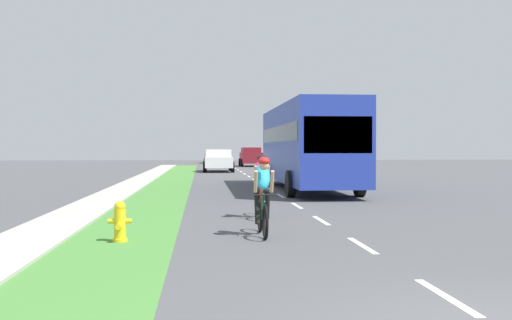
{
  "coord_description": "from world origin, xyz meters",
  "views": [
    {
      "loc": [
        -2.87,
        -5.24,
        1.76
      ],
      "look_at": [
        -0.73,
        18.48,
        1.27
      ],
      "focal_mm": 42.24,
      "sensor_mm": 36.0,
      "label": 1
    }
  ],
  "objects_px": {
    "cyclist_lead": "(263,195)",
    "bus_blue": "(307,142)",
    "pickup_white": "(218,160)",
    "sedan_red": "(213,156)",
    "fire_hydrant_yellow": "(120,222)",
    "cyclist_trailing": "(261,186)",
    "suv_maroon": "(251,156)"
  },
  "relations": [
    {
      "from": "sedan_red",
      "to": "fire_hydrant_yellow",
      "type": "bearing_deg",
      "value": -92.71
    },
    {
      "from": "suv_maroon",
      "to": "sedan_red",
      "type": "distance_m",
      "value": 12.94
    },
    {
      "from": "bus_blue",
      "to": "suv_maroon",
      "type": "bearing_deg",
      "value": 89.54
    },
    {
      "from": "suv_maroon",
      "to": "cyclist_trailing",
      "type": "bearing_deg",
      "value": -94.32
    },
    {
      "from": "suv_maroon",
      "to": "sedan_red",
      "type": "bearing_deg",
      "value": 105.34
    },
    {
      "from": "cyclist_lead",
      "to": "sedan_red",
      "type": "height_order",
      "value": "cyclist_lead"
    },
    {
      "from": "fire_hydrant_yellow",
      "to": "cyclist_trailing",
      "type": "distance_m",
      "value": 4.7
    },
    {
      "from": "cyclist_trailing",
      "to": "sedan_red",
      "type": "distance_m",
      "value": 54.42
    },
    {
      "from": "bus_blue",
      "to": "pickup_white",
      "type": "xyz_separation_m",
      "value": [
        -3.19,
        19.32,
        -1.15
      ]
    },
    {
      "from": "cyclist_lead",
      "to": "cyclist_trailing",
      "type": "relative_size",
      "value": 1.0
    },
    {
      "from": "bus_blue",
      "to": "suv_maroon",
      "type": "xyz_separation_m",
      "value": [
        0.26,
        32.05,
        -1.03
      ]
    },
    {
      "from": "fire_hydrant_yellow",
      "to": "bus_blue",
      "type": "distance_m",
      "value": 14.82
    },
    {
      "from": "pickup_white",
      "to": "sedan_red",
      "type": "xyz_separation_m",
      "value": [
        0.03,
        25.2,
        -0.06
      ]
    },
    {
      "from": "fire_hydrant_yellow",
      "to": "bus_blue",
      "type": "height_order",
      "value": "bus_blue"
    },
    {
      "from": "cyclist_trailing",
      "to": "pickup_white",
      "type": "height_order",
      "value": "pickup_white"
    },
    {
      "from": "cyclist_trailing",
      "to": "suv_maroon",
      "type": "xyz_separation_m",
      "value": [
        3.17,
        41.95,
        0.14
      ]
    },
    {
      "from": "fire_hydrant_yellow",
      "to": "cyclist_lead",
      "type": "distance_m",
      "value": 2.81
    },
    {
      "from": "fire_hydrant_yellow",
      "to": "sedan_red",
      "type": "distance_m",
      "value": 58.09
    },
    {
      "from": "fire_hydrant_yellow",
      "to": "bus_blue",
      "type": "bearing_deg",
      "value": 66.36
    },
    {
      "from": "pickup_white",
      "to": "bus_blue",
      "type": "bearing_deg",
      "value": -80.61
    },
    {
      "from": "cyclist_lead",
      "to": "suv_maroon",
      "type": "height_order",
      "value": "suv_maroon"
    },
    {
      "from": "bus_blue",
      "to": "sedan_red",
      "type": "bearing_deg",
      "value": 94.06
    },
    {
      "from": "cyclist_lead",
      "to": "cyclist_trailing",
      "type": "xyz_separation_m",
      "value": [
        0.27,
        3.09,
        0.0
      ]
    },
    {
      "from": "suv_maroon",
      "to": "sedan_red",
      "type": "xyz_separation_m",
      "value": [
        -3.42,
        12.47,
        -0.18
      ]
    },
    {
      "from": "cyclist_lead",
      "to": "pickup_white",
      "type": "distance_m",
      "value": 32.31
    },
    {
      "from": "cyclist_lead",
      "to": "fire_hydrant_yellow",
      "type": "bearing_deg",
      "value": -169.41
    },
    {
      "from": "sedan_red",
      "to": "suv_maroon",
      "type": "bearing_deg",
      "value": -74.66
    },
    {
      "from": "cyclist_lead",
      "to": "bus_blue",
      "type": "xyz_separation_m",
      "value": [
        3.18,
        12.99,
        1.17
      ]
    },
    {
      "from": "cyclist_lead",
      "to": "suv_maroon",
      "type": "bearing_deg",
      "value": 85.64
    },
    {
      "from": "pickup_white",
      "to": "sedan_red",
      "type": "height_order",
      "value": "pickup_white"
    },
    {
      "from": "pickup_white",
      "to": "suv_maroon",
      "type": "height_order",
      "value": "suv_maroon"
    },
    {
      "from": "cyclist_lead",
      "to": "bus_blue",
      "type": "distance_m",
      "value": 13.42
    }
  ]
}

